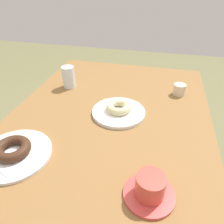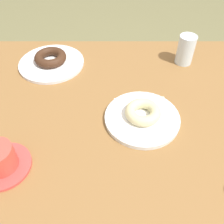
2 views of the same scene
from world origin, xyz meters
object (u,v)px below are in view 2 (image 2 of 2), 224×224
donut_sugar_ring (143,112)px  water_glass (186,50)px  plate_chocolate_ring (52,63)px  coffee_cup (0,160)px  plate_sugar_ring (143,118)px  donut_chocolate_ring (51,57)px

donut_sugar_ring → water_glass: (0.18, 0.29, 0.02)m
plate_chocolate_ring → coffee_cup: 0.44m
plate_sugar_ring → water_glass: bearing=58.6°
water_glass → coffee_cup: water_glass is taller
donut_sugar_ring → water_glass: water_glass is taller
plate_sugar_ring → coffee_cup: size_ratio=1.58×
plate_sugar_ring → coffee_cup: coffee_cup is taller
donut_sugar_ring → water_glass: bearing=58.6°
plate_sugar_ring → donut_sugar_ring: donut_sugar_ring is taller
plate_sugar_ring → coffee_cup: bearing=-156.1°
plate_chocolate_ring → donut_chocolate_ring: donut_chocolate_ring is taller
donut_chocolate_ring → coffee_cup: bearing=-96.1°
donut_chocolate_ring → water_glass: size_ratio=1.09×
donut_sugar_ring → coffee_cup: size_ratio=0.74×
donut_sugar_ring → donut_chocolate_ring: bearing=138.4°
plate_chocolate_ring → donut_sugar_ring: donut_sugar_ring is taller
donut_chocolate_ring → plate_sugar_ring: (0.31, -0.28, -0.02)m
coffee_cup → water_glass: bearing=40.0°
plate_chocolate_ring → water_glass: water_glass is taller
donut_chocolate_ring → plate_sugar_ring: donut_chocolate_ring is taller
coffee_cup → donut_sugar_ring: bearing=23.9°
donut_sugar_ring → plate_chocolate_ring: bearing=138.4°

